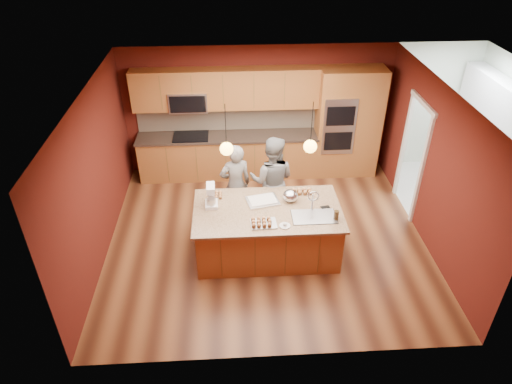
{
  "coord_description": "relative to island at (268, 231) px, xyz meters",
  "views": [
    {
      "loc": [
        -0.57,
        -6.33,
        5.15
      ],
      "look_at": [
        -0.19,
        -0.1,
        1.03
      ],
      "focal_mm": 32.0,
      "sensor_mm": 36.0,
      "label": 1
    }
  ],
  "objects": [
    {
      "name": "cupcakes_left",
      "position": [
        -0.81,
        0.43,
        0.46
      ],
      "size": [
        0.14,
        0.21,
        0.06
      ],
      "primitive_type": null,
      "color": "tan",
      "rests_on": "island"
    },
    {
      "name": "mixing_bowl",
      "position": [
        0.38,
        0.23,
        0.53
      ],
      "size": [
        0.25,
        0.25,
        0.21
      ],
      "primitive_type": "ellipsoid",
      "color": "silver",
      "rests_on": "island"
    },
    {
      "name": "sheet_cake",
      "position": [
        -0.08,
        0.23,
        0.45
      ],
      "size": [
        0.57,
        0.47,
        0.05
      ],
      "rotation": [
        0.0,
        0.0,
        0.21
      ],
      "color": "white",
      "rests_on": "island"
    },
    {
      "name": "pendant_left",
      "position": [
        -0.63,
        0.0,
        1.55
      ],
      "size": [
        0.2,
        0.2,
        0.8
      ],
      "color": "black",
      "rests_on": "ceiling"
    },
    {
      "name": "island",
      "position": [
        0.0,
        0.0,
        0.0
      ],
      "size": [
        2.38,
        1.34,
        1.26
      ],
      "color": "#966229",
      "rests_on": "floor"
    },
    {
      "name": "wall_back",
      "position": [
        0.01,
        2.9,
        0.9
      ],
      "size": [
        5.5,
        0.0,
        5.5
      ],
      "primitive_type": "plane",
      "rotation": [
        1.57,
        0.0,
        0.0
      ],
      "color": "#4F1610",
      "rests_on": "ground"
    },
    {
      "name": "washer",
      "position": [
        4.23,
        1.2,
        -0.0
      ],
      "size": [
        0.59,
        0.61,
        0.89
      ],
      "primitive_type": "cube",
      "rotation": [
        0.0,
        0.0,
        0.06
      ],
      "color": "white",
      "rests_on": "floor"
    },
    {
      "name": "cupcakes_right",
      "position": [
        0.6,
        0.44,
        0.47
      ],
      "size": [
        0.35,
        0.17,
        0.08
      ],
      "primitive_type": null,
      "color": "tan",
      "rests_on": "island"
    },
    {
      "name": "pendant_right",
      "position": [
        0.6,
        0.0,
        1.55
      ],
      "size": [
        0.2,
        0.2,
        0.8
      ],
      "color": "black",
      "rests_on": "ceiling"
    },
    {
      "name": "tumbler",
      "position": [
        1.03,
        -0.32,
        0.51
      ],
      "size": [
        0.08,
        0.08,
        0.15
      ],
      "primitive_type": "cylinder",
      "color": "#382813",
      "rests_on": "island"
    },
    {
      "name": "person_right",
      "position": [
        0.14,
        0.92,
        0.4
      ],
      "size": [
        0.94,
        0.8,
        1.7
      ],
      "primitive_type": "imported",
      "rotation": [
        0.0,
        0.0,
        2.93
      ],
      "color": "gray",
      "rests_on": "floor"
    },
    {
      "name": "cupcakes_rack",
      "position": [
        -0.14,
        -0.39,
        0.48
      ],
      "size": [
        0.32,
        0.24,
        0.07
      ],
      "primitive_type": null,
      "color": "tan",
      "rests_on": "island"
    },
    {
      "name": "laundry_room",
      "position": [
        4.36,
        1.6,
        1.5
      ],
      "size": [
        2.6,
        2.7,
        2.7
      ],
      "color": "beige",
      "rests_on": "ground"
    },
    {
      "name": "wall_right",
      "position": [
        2.76,
        0.4,
        0.9
      ],
      "size": [
        0.0,
        5.0,
        5.0
      ],
      "primitive_type": "plane",
      "rotation": [
        1.57,
        0.0,
        -1.57
      ],
      "color": "#4F1610",
      "rests_on": "ground"
    },
    {
      "name": "person_left",
      "position": [
        -0.51,
        0.92,
        0.34
      ],
      "size": [
        0.65,
        0.51,
        1.57
      ],
      "primitive_type": "imported",
      "rotation": [
        0.0,
        0.0,
        3.39
      ],
      "color": "black",
      "rests_on": "floor"
    },
    {
      "name": "wall_left",
      "position": [
        -2.74,
        0.4,
        0.9
      ],
      "size": [
        0.0,
        5.0,
        5.0
      ],
      "primitive_type": "plane",
      "rotation": [
        1.57,
        0.0,
        1.57
      ],
      "color": "#4F1610",
      "rests_on": "ground"
    },
    {
      "name": "floor",
      "position": [
        0.01,
        0.4,
        -0.45
      ],
      "size": [
        5.5,
        5.5,
        0.0
      ],
      "primitive_type": "plane",
      "color": "#452314",
      "rests_on": "ground"
    },
    {
      "name": "wall_front",
      "position": [
        0.01,
        -2.1,
        0.9
      ],
      "size": [
        5.5,
        0.0,
        5.5
      ],
      "primitive_type": "plane",
      "rotation": [
        -1.57,
        0.0,
        0.0
      ],
      "color": "#4F1610",
      "rests_on": "ground"
    },
    {
      "name": "cooling_rack",
      "position": [
        -0.11,
        -0.38,
        0.44
      ],
      "size": [
        0.41,
        0.3,
        0.02
      ],
      "primitive_type": "cube",
      "rotation": [
        0.0,
        0.0,
        0.05
      ],
      "color": "#AEB1B6",
      "rests_on": "island"
    },
    {
      "name": "stand_mixer",
      "position": [
        -0.92,
        0.18,
        0.59
      ],
      "size": [
        0.21,
        0.29,
        0.38
      ],
      "rotation": [
        0.0,
        0.0,
        0.03
      ],
      "color": "white",
      "rests_on": "island"
    },
    {
      "name": "plate",
      "position": [
        0.21,
        -0.45,
        0.44
      ],
      "size": [
        0.17,
        0.17,
        0.01
      ],
      "primitive_type": "cylinder",
      "color": "silver",
      "rests_on": "island"
    },
    {
      "name": "cabinet_run",
      "position": [
        -0.67,
        2.64,
        0.53
      ],
      "size": [
        3.74,
        0.64,
        2.3
      ],
      "color": "#966229",
      "rests_on": "floor"
    },
    {
      "name": "doorway_trim",
      "position": [
        2.74,
        1.2,
        0.6
      ],
      "size": [
        0.08,
        1.11,
        2.2
      ],
      "primitive_type": null,
      "color": "silver",
      "rests_on": "wall_right"
    },
    {
      "name": "phone",
      "position": [
        0.92,
        0.0,
        0.43
      ],
      "size": [
        0.16,
        0.11,
        0.01
      ],
      "primitive_type": "cube",
      "rotation": [
        0.0,
        0.0,
        0.2
      ],
      "color": "black",
      "rests_on": "island"
    },
    {
      "name": "oven_column",
      "position": [
        1.86,
        2.59,
        0.7
      ],
      "size": [
        1.3,
        0.62,
        2.3
      ],
      "color": "#966229",
      "rests_on": "floor"
    },
    {
      "name": "dryer",
      "position": [
        4.22,
        1.9,
        0.01
      ],
      "size": [
        0.59,
        0.61,
        0.92
      ],
      "primitive_type": "cube",
      "rotation": [
        0.0,
        0.0,
        -0.03
      ],
      "color": "white",
      "rests_on": "floor"
    },
    {
      "name": "ceiling",
      "position": [
        0.01,
        0.4,
        2.25
      ],
      "size": [
        5.5,
        5.5,
        0.0
      ],
      "primitive_type": "plane",
      "rotation": [
        3.14,
        0.0,
        0.0
      ],
      "color": "white",
      "rests_on": "ground"
    }
  ]
}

